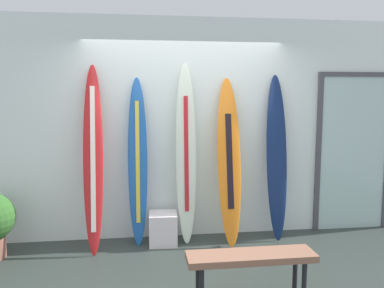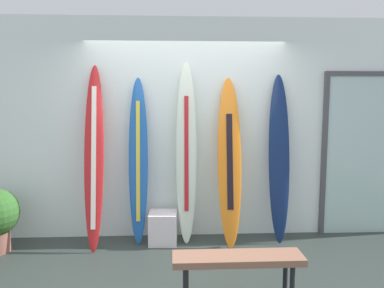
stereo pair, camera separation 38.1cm
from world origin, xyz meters
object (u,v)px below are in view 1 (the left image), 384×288
surfboard_sunset (229,162)px  glass_door (353,149)px  surfboard_navy (277,157)px  bench (251,260)px  surfboard_cobalt (138,162)px  surfboard_crimson (93,158)px  display_block_left (163,229)px  surfboard_ivory (186,155)px

surfboard_sunset → glass_door: bearing=8.4°
surfboard_navy → bench: (-0.77, -1.55, -0.65)m
surfboard_cobalt → glass_door: glass_door is taller
surfboard_crimson → surfboard_sunset: size_ratio=1.07×
surfboard_cobalt → surfboard_navy: (1.75, -0.02, 0.02)m
bench → glass_door: bearing=42.2°
surfboard_sunset → surfboard_navy: bearing=6.6°
surfboard_cobalt → bench: surfboard_cobalt is taller
surfboard_crimson → display_block_left: surfboard_crimson is taller
surfboard_navy → bench: surfboard_navy is taller
surfboard_cobalt → surfboard_sunset: same height
surfboard_sunset → surfboard_cobalt: bearing=175.3°
glass_door → bench: size_ratio=1.88×
surfboard_cobalt → bench: size_ratio=1.81×
surfboard_cobalt → surfboard_ivory: size_ratio=0.92×
surfboard_sunset → surfboard_ivory: bearing=170.7°
surfboard_cobalt → surfboard_sunset: size_ratio=1.00×
surfboard_navy → display_block_left: bearing=-177.6°
surfboard_navy → bench: bearing=-116.5°
display_block_left → bench: size_ratio=0.34×
surfboard_sunset → bench: 1.61m
surfboard_crimson → surfboard_navy: surfboard_crimson is taller
surfboard_ivory → surfboard_sunset: 0.54m
surfboard_crimson → surfboard_cobalt: bearing=12.8°
display_block_left → glass_door: 2.76m
surfboard_ivory → bench: surfboard_ivory is taller
surfboard_ivory → display_block_left: surfboard_ivory is taller
glass_door → surfboard_sunset: bearing=-171.6°
surfboard_ivory → surfboard_navy: surfboard_ivory is taller
bench → display_block_left: bearing=114.6°
surfboard_crimson → surfboard_cobalt: 0.53m
surfboard_ivory → surfboard_navy: (1.16, -0.01, -0.05)m
surfboard_crimson → glass_door: bearing=4.8°
glass_door → bench: (-1.92, -1.74, -0.70)m
surfboard_crimson → surfboard_ivory: surfboard_ivory is taller
surfboard_crimson → bench: bearing=-44.1°
surfboard_ivory → glass_door: bearing=4.4°
display_block_left → bench: (0.68, -1.49, 0.20)m
surfboard_crimson → bench: 2.20m
surfboard_sunset → surfboard_navy: surfboard_navy is taller
surfboard_ivory → display_block_left: (-0.30, -0.07, -0.91)m
surfboard_crimson → surfboard_ivory: (1.11, 0.11, 0.00)m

